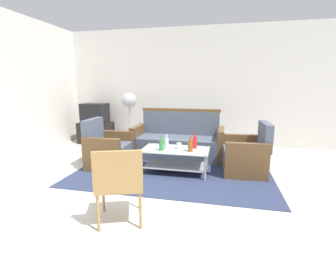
{
  "coord_description": "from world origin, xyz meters",
  "views": [
    {
      "loc": [
        0.67,
        -3.0,
        1.46
      ],
      "look_at": [
        -0.19,
        0.88,
        0.65
      ],
      "focal_mm": 26.05,
      "sensor_mm": 36.0,
      "label": 1
    }
  ],
  "objects_px": {
    "television": "(95,113)",
    "coffee_table": "(176,157)",
    "bottle_clear": "(166,143)",
    "bottle_red": "(195,142)",
    "couch": "(178,142)",
    "pedestal_fan": "(129,103)",
    "wicker_chair": "(119,180)",
    "bottle_green": "(161,145)",
    "cup": "(179,146)",
    "armchair_right": "(246,156)",
    "tv_stand": "(96,133)",
    "armchair_left": "(108,151)",
    "bottle_brown": "(190,146)"
  },
  "relations": [
    {
      "from": "television",
      "to": "coffee_table",
      "type": "bearing_deg",
      "value": 146.2
    },
    {
      "from": "bottle_clear",
      "to": "bottle_red",
      "type": "height_order",
      "value": "bottle_red"
    },
    {
      "from": "couch",
      "to": "bottle_clear",
      "type": "bearing_deg",
      "value": 88.04
    },
    {
      "from": "coffee_table",
      "to": "television",
      "type": "height_order",
      "value": "television"
    },
    {
      "from": "coffee_table",
      "to": "pedestal_fan",
      "type": "distance_m",
      "value": 2.42
    },
    {
      "from": "bottle_red",
      "to": "wicker_chair",
      "type": "xyz_separation_m",
      "value": [
        -0.58,
        -1.77,
        -0.02
      ]
    },
    {
      "from": "bottle_green",
      "to": "bottle_red",
      "type": "xyz_separation_m",
      "value": [
        0.51,
        0.25,
        0.01
      ]
    },
    {
      "from": "coffee_table",
      "to": "cup",
      "type": "relative_size",
      "value": 11.0
    },
    {
      "from": "armchair_right",
      "to": "bottle_green",
      "type": "bearing_deg",
      "value": 102.69
    },
    {
      "from": "pedestal_fan",
      "to": "bottle_green",
      "type": "bearing_deg",
      "value": -56.01
    },
    {
      "from": "tv_stand",
      "to": "armchair_right",
      "type": "bearing_deg",
      "value": -22.49
    },
    {
      "from": "armchair_right",
      "to": "coffee_table",
      "type": "bearing_deg",
      "value": 99.14
    },
    {
      "from": "armchair_right",
      "to": "coffee_table",
      "type": "relative_size",
      "value": 0.77
    },
    {
      "from": "bottle_red",
      "to": "television",
      "type": "height_order",
      "value": "television"
    },
    {
      "from": "couch",
      "to": "armchair_left",
      "type": "height_order",
      "value": "couch"
    },
    {
      "from": "couch",
      "to": "bottle_red",
      "type": "distance_m",
      "value": 0.9
    },
    {
      "from": "wicker_chair",
      "to": "coffee_table",
      "type": "bearing_deg",
      "value": 60.16
    },
    {
      "from": "coffee_table",
      "to": "wicker_chair",
      "type": "distance_m",
      "value": 1.68
    },
    {
      "from": "bottle_green",
      "to": "couch",
      "type": "bearing_deg",
      "value": 84.77
    },
    {
      "from": "bottle_brown",
      "to": "tv_stand",
      "type": "distance_m",
      "value": 3.21
    },
    {
      "from": "armchair_right",
      "to": "television",
      "type": "relative_size",
      "value": 1.39
    },
    {
      "from": "armchair_left",
      "to": "bottle_green",
      "type": "bearing_deg",
      "value": 77.72
    },
    {
      "from": "bottle_green",
      "to": "bottle_brown",
      "type": "distance_m",
      "value": 0.47
    },
    {
      "from": "armchair_left",
      "to": "coffee_table",
      "type": "height_order",
      "value": "armchair_left"
    },
    {
      "from": "armchair_left",
      "to": "bottle_clear",
      "type": "height_order",
      "value": "armchair_left"
    },
    {
      "from": "cup",
      "to": "television",
      "type": "bearing_deg",
      "value": 145.23
    },
    {
      "from": "couch",
      "to": "wicker_chair",
      "type": "distance_m",
      "value": 2.55
    },
    {
      "from": "armchair_right",
      "to": "wicker_chair",
      "type": "xyz_separation_m",
      "value": [
        -1.43,
        -1.89,
        0.21
      ]
    },
    {
      "from": "bottle_red",
      "to": "armchair_right",
      "type": "bearing_deg",
      "value": 8.22
    },
    {
      "from": "wicker_chair",
      "to": "bottle_clear",
      "type": "bearing_deg",
      "value": 65.4
    },
    {
      "from": "couch",
      "to": "tv_stand",
      "type": "bearing_deg",
      "value": -19.24
    },
    {
      "from": "armchair_right",
      "to": "cup",
      "type": "height_order",
      "value": "armchair_right"
    },
    {
      "from": "armchair_left",
      "to": "cup",
      "type": "xyz_separation_m",
      "value": [
        1.3,
        -0.05,
        0.17
      ]
    },
    {
      "from": "armchair_right",
      "to": "bottle_clear",
      "type": "height_order",
      "value": "armchair_right"
    },
    {
      "from": "armchair_right",
      "to": "coffee_table",
      "type": "height_order",
      "value": "armchair_right"
    },
    {
      "from": "coffee_table",
      "to": "cup",
      "type": "xyz_separation_m",
      "value": [
        0.05,
        0.02,
        0.19
      ]
    },
    {
      "from": "tv_stand",
      "to": "television",
      "type": "height_order",
      "value": "television"
    },
    {
      "from": "pedestal_fan",
      "to": "tv_stand",
      "type": "bearing_deg",
      "value": -176.83
    },
    {
      "from": "couch",
      "to": "bottle_brown",
      "type": "relative_size",
      "value": 7.24
    },
    {
      "from": "coffee_table",
      "to": "bottle_clear",
      "type": "height_order",
      "value": "bottle_clear"
    },
    {
      "from": "television",
      "to": "bottle_brown",
      "type": "bearing_deg",
      "value": 147.4
    },
    {
      "from": "couch",
      "to": "bottle_red",
      "type": "xyz_separation_m",
      "value": [
        0.42,
        -0.77,
        0.2
      ]
    },
    {
      "from": "armchair_right",
      "to": "coffee_table",
      "type": "distance_m",
      "value": 1.18
    },
    {
      "from": "coffee_table",
      "to": "tv_stand",
      "type": "height_order",
      "value": "tv_stand"
    },
    {
      "from": "armchair_right",
      "to": "tv_stand",
      "type": "relative_size",
      "value": 1.06
    },
    {
      "from": "bottle_clear",
      "to": "pedestal_fan",
      "type": "height_order",
      "value": "pedestal_fan"
    },
    {
      "from": "bottle_clear",
      "to": "bottle_green",
      "type": "bearing_deg",
      "value": -114.56
    },
    {
      "from": "bottle_green",
      "to": "coffee_table",
      "type": "bearing_deg",
      "value": 32.52
    },
    {
      "from": "bottle_clear",
      "to": "tv_stand",
      "type": "xyz_separation_m",
      "value": [
        -2.23,
        1.72,
        -0.24
      ]
    },
    {
      "from": "cup",
      "to": "pedestal_fan",
      "type": "relative_size",
      "value": 0.08
    }
  ]
}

